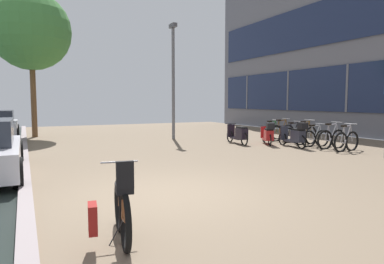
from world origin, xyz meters
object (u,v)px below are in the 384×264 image
object	(u,v)px
street_tree	(31,31)
scooter_mid	(268,134)
bicycle_foreground	(120,210)
bicycle_rack_03	(306,136)
bicycle_rack_01	(332,139)
lamp_post	(173,75)
bicycle_rack_00	(346,141)
bicycle_rack_02	(315,138)
bicycle_rack_06	(272,132)
scooter_near	(295,136)
bicycle_rack_04	(294,135)
bicycle_rack_05	(282,133)
scooter_far	(239,134)

from	to	relation	value
street_tree	scooter_mid	bearing A→B (deg)	-41.74
bicycle_foreground	scooter_mid	world-z (taller)	bicycle_foreground
bicycle_foreground	bicycle_rack_03	bearing A→B (deg)	34.36
bicycle_rack_01	scooter_mid	size ratio (longest dim) A/B	0.96
lamp_post	street_tree	distance (m)	7.24
bicycle_rack_01	bicycle_rack_00	bearing A→B (deg)	-94.77
bicycle_rack_02	bicycle_rack_06	distance (m)	2.78
bicycle_rack_00	bicycle_rack_01	xyz separation A→B (m)	(0.06, 0.69, 0.01)
scooter_near	lamp_post	world-z (taller)	lamp_post
bicycle_rack_02	lamp_post	xyz separation A→B (m)	(-3.82, 4.91, 2.60)
bicycle_rack_04	bicycle_rack_05	bearing A→B (deg)	94.90
bicycle_rack_01	scooter_near	size ratio (longest dim) A/B	0.84
bicycle_rack_01	street_tree	bearing A→B (deg)	135.61
scooter_near	lamp_post	distance (m)	6.10
street_tree	scooter_near	bearing A→B (deg)	-44.28
bicycle_foreground	bicycle_rack_02	distance (m)	10.60
bicycle_rack_00	street_tree	size ratio (longest dim) A/B	0.20
bicycle_rack_04	scooter_far	bearing A→B (deg)	165.51
bicycle_foreground	street_tree	bearing A→B (deg)	92.23
bicycle_rack_06	bicycle_rack_05	bearing A→B (deg)	-93.12
lamp_post	bicycle_rack_03	bearing A→B (deg)	-46.45
bicycle_rack_00	lamp_post	distance (m)	7.83
bicycle_rack_06	bicycle_rack_04	bearing A→B (deg)	-89.11
bicycle_rack_03	scooter_near	distance (m)	1.10
bicycle_rack_00	bicycle_rack_01	size ratio (longest dim) A/B	0.96
bicycle_rack_00	bicycle_rack_04	xyz separation A→B (m)	(0.16, 2.77, -0.02)
bicycle_rack_03	bicycle_rack_01	bearing A→B (deg)	-93.51
bicycle_foreground	bicycle_rack_06	world-z (taller)	bicycle_foreground
bicycle_rack_00	bicycle_rack_05	world-z (taller)	bicycle_rack_05
bicycle_rack_03	street_tree	world-z (taller)	street_tree
bicycle_rack_02	street_tree	xyz separation A→B (m)	(-9.56, 8.77, 4.76)
bicycle_rack_00	bicycle_rack_03	distance (m)	2.08
scooter_far	bicycle_rack_01	bearing A→B (deg)	-49.82
bicycle_rack_01	bicycle_rack_06	bearing A→B (deg)	88.74
bicycle_rack_00	scooter_near	world-z (taller)	bicycle_rack_00
bicycle_foreground	scooter_mid	xyz separation A→B (m)	(7.79, 6.91, 0.02)
scooter_mid	bicycle_rack_05	bearing A→B (deg)	29.08
bicycle_rack_00	bicycle_rack_01	bearing A→B (deg)	85.23
bicycle_rack_00	lamp_post	world-z (taller)	lamp_post
bicycle_rack_02	bicycle_rack_01	bearing A→B (deg)	-81.76
scooter_near	scooter_mid	distance (m)	1.17
bicycle_rack_04	scooter_far	xyz separation A→B (m)	(-2.37, 0.61, 0.07)
bicycle_foreground	bicycle_rack_05	bearing A→B (deg)	39.99
bicycle_rack_03	street_tree	distance (m)	13.51
bicycle_rack_04	bicycle_rack_05	size ratio (longest dim) A/B	0.90
scooter_near	bicycle_rack_05	bearing A→B (deg)	62.92
bicycle_rack_03	scooter_near	world-z (taller)	bicycle_rack_03
street_tree	bicycle_foreground	bearing A→B (deg)	-87.77
lamp_post	street_tree	world-z (taller)	street_tree
bicycle_rack_00	bicycle_rack_06	distance (m)	4.16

